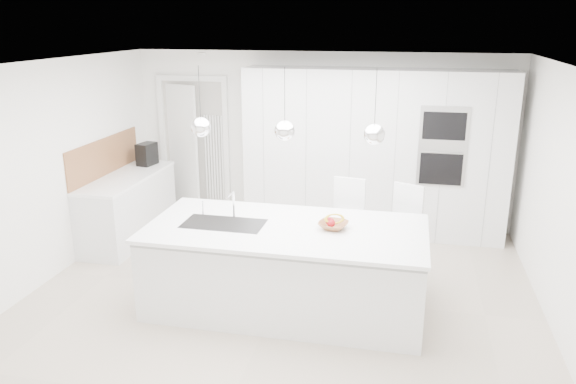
% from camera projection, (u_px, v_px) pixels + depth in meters
% --- Properties ---
extents(floor, '(5.50, 5.50, 0.00)m').
position_uv_depth(floor, '(282.00, 294.00, 6.23)').
color(floor, '#BDAC98').
rests_on(floor, ground).
extents(wall_back, '(5.50, 0.00, 5.50)m').
position_uv_depth(wall_back, '(320.00, 139.00, 8.20)').
color(wall_back, white).
rests_on(wall_back, ground).
extents(wall_left, '(0.00, 5.00, 5.00)m').
position_uv_depth(wall_left, '(48.00, 172.00, 6.43)').
color(wall_left, white).
rests_on(wall_left, ground).
extents(ceiling, '(5.50, 5.50, 0.00)m').
position_uv_depth(ceiling, '(281.00, 64.00, 5.50)').
color(ceiling, white).
rests_on(ceiling, wall_back).
extents(tall_cabinets, '(3.60, 0.60, 2.30)m').
position_uv_depth(tall_cabinets, '(374.00, 153.00, 7.78)').
color(tall_cabinets, white).
rests_on(tall_cabinets, floor).
extents(oven_stack, '(0.62, 0.04, 1.05)m').
position_uv_depth(oven_stack, '(443.00, 147.00, 7.25)').
color(oven_stack, '#A5A5A8').
rests_on(oven_stack, tall_cabinets).
extents(doorway_frame, '(1.11, 0.08, 2.13)m').
position_uv_depth(doorway_frame, '(195.00, 148.00, 8.64)').
color(doorway_frame, white).
rests_on(doorway_frame, floor).
extents(hallway_door, '(0.76, 0.38, 2.00)m').
position_uv_depth(hallway_door, '(178.00, 150.00, 8.65)').
color(hallway_door, white).
rests_on(hallway_door, floor).
extents(radiator, '(0.32, 0.04, 1.40)m').
position_uv_depth(radiator, '(215.00, 161.00, 8.61)').
color(radiator, white).
rests_on(radiator, floor).
extents(left_base_cabinets, '(0.60, 1.80, 0.86)m').
position_uv_depth(left_base_cabinets, '(129.00, 209.00, 7.73)').
color(left_base_cabinets, white).
rests_on(left_base_cabinets, floor).
extents(left_worktop, '(0.62, 1.82, 0.04)m').
position_uv_depth(left_worktop, '(126.00, 177.00, 7.59)').
color(left_worktop, white).
rests_on(left_worktop, left_base_cabinets).
extents(oak_backsplash, '(0.02, 1.80, 0.50)m').
position_uv_depth(oak_backsplash, '(105.00, 157.00, 7.57)').
color(oak_backsplash, '#9A643C').
rests_on(oak_backsplash, wall_left).
extents(island_base, '(2.80, 1.20, 0.86)m').
position_uv_depth(island_base, '(285.00, 271.00, 5.80)').
color(island_base, white).
rests_on(island_base, floor).
extents(island_worktop, '(2.84, 1.40, 0.04)m').
position_uv_depth(island_worktop, '(286.00, 229.00, 5.72)').
color(island_worktop, white).
rests_on(island_worktop, island_base).
extents(island_sink, '(0.84, 0.44, 0.18)m').
position_uv_depth(island_sink, '(224.00, 231.00, 5.82)').
color(island_sink, '#3F3F42').
rests_on(island_sink, island_worktop).
extents(island_tap, '(0.02, 0.02, 0.30)m').
position_uv_depth(island_tap, '(234.00, 204.00, 5.93)').
color(island_tap, white).
rests_on(island_tap, island_worktop).
extents(pendant_left, '(0.20, 0.20, 0.20)m').
position_uv_depth(pendant_left, '(201.00, 127.00, 5.55)').
color(pendant_left, white).
rests_on(pendant_left, ceiling).
extents(pendant_mid, '(0.20, 0.20, 0.20)m').
position_uv_depth(pendant_mid, '(285.00, 131.00, 5.37)').
color(pendant_mid, white).
rests_on(pendant_mid, ceiling).
extents(pendant_right, '(0.20, 0.20, 0.20)m').
position_uv_depth(pendant_right, '(374.00, 135.00, 5.20)').
color(pendant_right, white).
rests_on(pendant_right, ceiling).
extents(fruit_bowl, '(0.35, 0.35, 0.07)m').
position_uv_depth(fruit_bowl, '(333.00, 225.00, 5.65)').
color(fruit_bowl, '#9A643C').
rests_on(fruit_bowl, island_worktop).
extents(espresso_machine, '(0.24, 0.33, 0.32)m').
position_uv_depth(espresso_machine, '(147.00, 154.00, 8.12)').
color(espresso_machine, black).
rests_on(espresso_machine, left_worktop).
extents(bar_stool_left, '(0.46, 0.59, 1.17)m').
position_uv_depth(bar_stool_left, '(347.00, 231.00, 6.46)').
color(bar_stool_left, white).
rests_on(bar_stool_left, floor).
extents(bar_stool_right, '(0.56, 0.63, 1.15)m').
position_uv_depth(bar_stool_right, '(406.00, 238.00, 6.31)').
color(bar_stool_right, white).
rests_on(bar_stool_right, floor).
extents(apple_a, '(0.08, 0.08, 0.08)m').
position_uv_depth(apple_a, '(331.00, 223.00, 5.60)').
color(apple_a, '#A6101A').
rests_on(apple_a, fruit_bowl).
extents(apple_b, '(0.09, 0.09, 0.09)m').
position_uv_depth(apple_b, '(330.00, 222.00, 5.65)').
color(apple_b, '#A6101A').
rests_on(apple_b, fruit_bowl).
extents(banana_bunch, '(0.23, 0.17, 0.21)m').
position_uv_depth(banana_bunch, '(334.00, 219.00, 5.61)').
color(banana_bunch, gold).
rests_on(banana_bunch, fruit_bowl).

